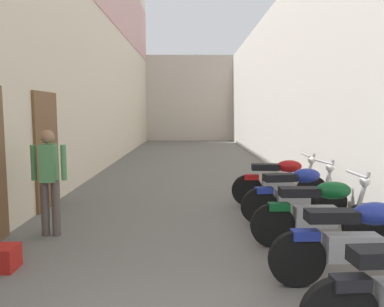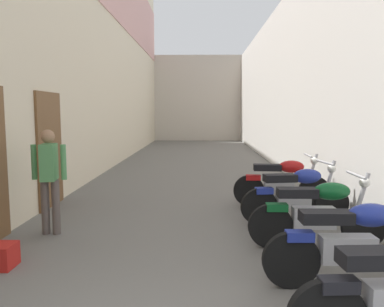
{
  "view_description": "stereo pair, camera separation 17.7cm",
  "coord_description": "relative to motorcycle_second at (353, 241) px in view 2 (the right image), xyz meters",
  "views": [
    {
      "loc": [
        0.03,
        -1.53,
        1.83
      ],
      "look_at": [
        0.06,
        4.66,
        1.14
      ],
      "focal_mm": 35.32,
      "sensor_mm": 36.0,
      "label": 1
    },
    {
      "loc": [
        0.2,
        -1.53,
        1.83
      ],
      "look_at": [
        0.06,
        4.66,
        1.14
      ],
      "focal_mm": 35.32,
      "sensor_mm": 36.0,
      "label": 2
    }
  ],
  "objects": [
    {
      "name": "ground_plane",
      "position": [
        -1.78,
        6.9,
        -0.5
      ],
      "size": [
        38.34,
        38.34,
        0.0
      ],
      "primitive_type": "plane",
      "color": "#66635E"
    },
    {
      "name": "building_left",
      "position": [
        -4.69,
        8.86,
        3.97
      ],
      "size": [
        0.45,
        22.34,
        8.85
      ],
      "color": "beige",
      "rests_on": "ground"
    },
    {
      "name": "building_right",
      "position": [
        1.14,
        8.89,
        2.15
      ],
      "size": [
        0.45,
        22.34,
        5.3
      ],
      "color": "silver",
      "rests_on": "ground"
    },
    {
      "name": "building_far_end",
      "position": [
        -1.78,
        21.07,
        2.16
      ],
      "size": [
        8.43,
        2.0,
        5.33
      ],
      "primitive_type": "cube",
      "color": "beige",
      "rests_on": "ground"
    },
    {
      "name": "motorcycle_second",
      "position": [
        0.0,
        0.0,
        0.0
      ],
      "size": [
        1.85,
        0.58,
        1.04
      ],
      "color": "black",
      "rests_on": "ground"
    },
    {
      "name": "motorcycle_third",
      "position": [
        0.0,
        1.16,
        0.0
      ],
      "size": [
        1.85,
        0.58,
        1.04
      ],
      "color": "black",
      "rests_on": "ground"
    },
    {
      "name": "motorcycle_fourth",
      "position": [
        -0.0,
        2.31,
        0.0
      ],
      "size": [
        1.84,
        0.58,
        1.04
      ],
      "color": "black",
      "rests_on": "ground"
    },
    {
      "name": "motorcycle_fifth",
      "position": [
        -0.0,
        3.42,
        0.0
      ],
      "size": [
        1.85,
        0.58,
        1.04
      ],
      "color": "black",
      "rests_on": "ground"
    },
    {
      "name": "pedestrian_mid_alley",
      "position": [
        -3.82,
        1.67,
        0.42
      ],
      "size": [
        0.52,
        0.37,
        1.57
      ],
      "color": "#564C47",
      "rests_on": "ground"
    }
  ]
}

